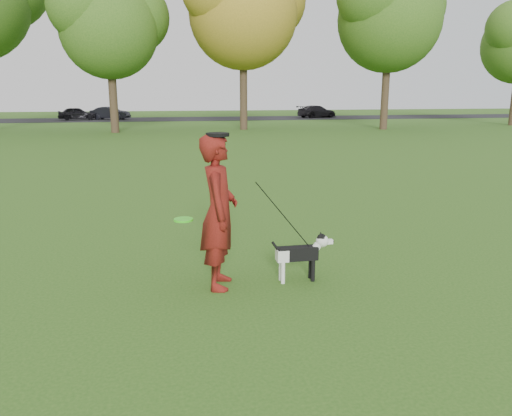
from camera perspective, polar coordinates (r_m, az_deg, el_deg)
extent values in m
plane|color=#285116|center=(6.41, 2.30, -8.93)|extent=(120.00, 120.00, 0.00)
cube|color=black|center=(45.87, -9.25, 10.01)|extent=(120.00, 7.00, 0.02)
imported|color=#5A120C|center=(6.16, -4.26, -0.47)|extent=(0.58, 0.78, 1.93)
cube|color=black|center=(6.49, 4.73, -5.19)|extent=(0.53, 0.16, 0.17)
cube|color=white|center=(6.44, 3.01, -5.38)|extent=(0.15, 0.17, 0.16)
cylinder|color=white|center=(6.46, 3.10, -7.40)|extent=(0.05, 0.05, 0.29)
cylinder|color=white|center=(6.57, 2.86, -7.06)|extent=(0.05, 0.05, 0.29)
cylinder|color=black|center=(6.57, 6.53, -7.13)|extent=(0.05, 0.05, 0.29)
cylinder|color=black|center=(6.67, 6.24, -6.80)|extent=(0.05, 0.05, 0.29)
cylinder|color=white|center=(6.54, 6.75, -4.69)|extent=(0.17, 0.11, 0.19)
sphere|color=white|center=(6.54, 7.58, -3.75)|extent=(0.16, 0.16, 0.16)
sphere|color=black|center=(6.52, 7.51, -3.47)|extent=(0.12, 0.12, 0.12)
cube|color=white|center=(6.57, 8.30, -3.82)|extent=(0.11, 0.06, 0.06)
sphere|color=black|center=(6.59, 8.77, -3.79)|extent=(0.03, 0.03, 0.03)
cone|color=black|center=(6.47, 7.64, -3.17)|extent=(0.06, 0.06, 0.07)
cone|color=black|center=(6.55, 7.41, -2.96)|extent=(0.06, 0.06, 0.07)
cylinder|color=black|center=(6.41, 2.55, -4.82)|extent=(0.18, 0.03, 0.24)
cylinder|color=black|center=(6.52, 6.31, -4.65)|extent=(0.12, 0.12, 0.02)
imported|color=black|center=(46.34, -19.75, 10.13)|extent=(3.34, 1.75, 1.08)
imported|color=black|center=(46.01, -16.31, 10.36)|extent=(3.52, 2.14, 1.09)
imported|color=black|center=(48.09, 6.97, 10.89)|extent=(4.14, 2.69, 1.11)
cylinder|color=#37DD1B|center=(5.98, -8.29, -1.32)|extent=(0.23, 0.23, 0.02)
cylinder|color=black|center=(6.01, -4.42, 8.37)|extent=(0.28, 0.28, 0.04)
cylinder|color=#38281C|center=(31.40, -16.01, 12.11)|extent=(0.48, 0.48, 4.20)
sphere|color=#426B1E|center=(31.65, -16.54, 19.98)|extent=(5.60, 5.60, 5.60)
cylinder|color=#38281C|center=(32.73, -1.43, 13.36)|extent=(0.48, 0.48, 5.04)
sphere|color=#A58426|center=(33.16, -1.49, 22.40)|extent=(6.72, 6.72, 6.72)
cylinder|color=#38281C|center=(33.97, 14.55, 12.77)|extent=(0.48, 0.48, 4.83)
sphere|color=#426B1E|center=(34.34, 15.06, 21.12)|extent=(6.44, 6.44, 6.44)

